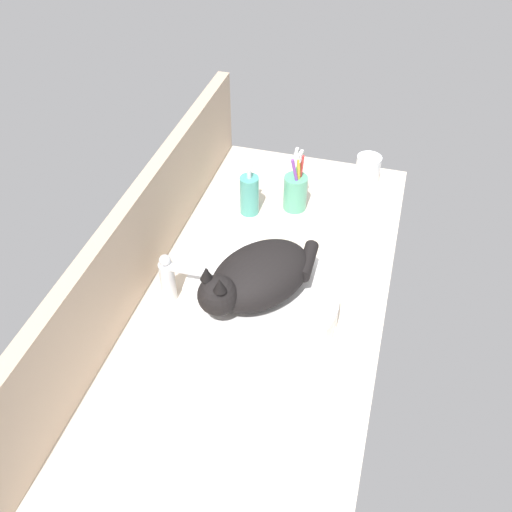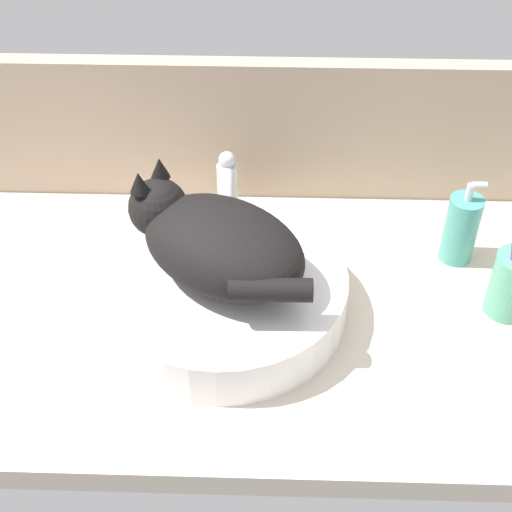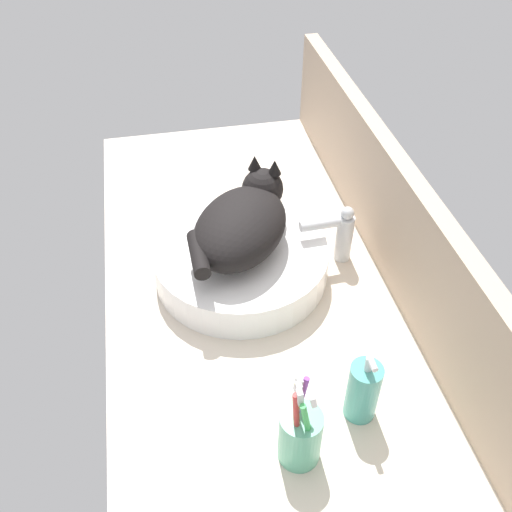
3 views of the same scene
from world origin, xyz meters
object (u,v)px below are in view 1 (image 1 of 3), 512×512
Objects in this scene: soap_dispenser at (249,195)px; water_glass at (367,172)px; faucet at (172,276)px; toothbrush_cup at (296,191)px; cat at (256,277)px; sink_basin at (261,303)px.

water_glass is (23.57, -30.16, -2.00)cm from soap_dispenser.
toothbrush_cup is (43.18, -19.96, -1.50)cm from faucet.
cat is 1.62× the size of toothbrush_cup.
toothbrush_cup reaches higher than sink_basin.
toothbrush_cup reaches higher than water_glass.
faucet is 38.50cm from soap_dispenser.
faucet is 72.20cm from water_glass.
soap_dispenser is at bearing 18.50° from cat.
soap_dispenser is (36.80, 13.40, 2.35)cm from sink_basin.
soap_dispenser is at bearing 128.01° from water_glass.
faucet reaches higher than sink_basin.
soap_dispenser is at bearing -11.96° from faucet.
sink_basin is 39.23cm from soap_dispenser.
water_glass is (61.22, -38.14, -3.32)cm from faucet.
cat is at bearing 164.16° from water_glass.
faucet is at bearing 89.08° from cat.
toothbrush_cup is at bearing 134.78° from water_glass.
faucet is 0.91× the size of soap_dispenser.
sink_basin is at bearing 164.48° from water_glass.
water_glass is at bearing -15.84° from cat.
cat is 64.61cm from water_glass.
faucet is 0.73× the size of toothbrush_cup.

